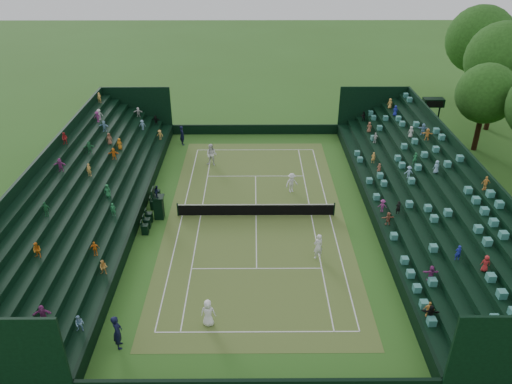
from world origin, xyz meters
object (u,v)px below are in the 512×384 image
at_px(umpire_chair, 158,204).
at_px(player_near_west, 208,313).
at_px(tennis_net, 256,209).
at_px(player_far_west, 212,155).
at_px(player_far_east, 292,183).
at_px(player_near_east, 318,246).

bearing_deg(umpire_chair, player_near_west, -67.89).
bearing_deg(tennis_net, umpire_chair, -177.78).
bearing_deg(player_far_west, player_near_west, -69.70).
bearing_deg(player_far_east, player_near_west, -136.24).
height_order(tennis_net, player_near_east, player_near_east).
bearing_deg(umpire_chair, player_near_east, -24.21).
distance_m(umpire_chair, player_far_west, 9.46).
bearing_deg(umpire_chair, player_far_east, 21.42).
distance_m(player_far_west, player_far_east, 8.39).
bearing_deg(player_far_west, umpire_chair, -93.25).
relative_size(player_far_west, player_far_east, 1.23).
bearing_deg(player_near_west, player_far_east, -105.08).
bearing_deg(player_near_east, player_near_west, 18.02).
bearing_deg(player_far_west, player_far_east, -19.59).
bearing_deg(tennis_net, player_near_east, -52.96).
height_order(player_near_east, player_far_west, player_far_west).
bearing_deg(tennis_net, player_far_west, 114.27).
relative_size(tennis_net, player_near_east, 6.44).
height_order(umpire_chair, player_far_east, umpire_chair).
bearing_deg(player_far_east, tennis_net, -154.25).
height_order(tennis_net, umpire_chair, umpire_chair).
xyz_separation_m(umpire_chair, player_far_west, (3.23, 8.89, -0.14)).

